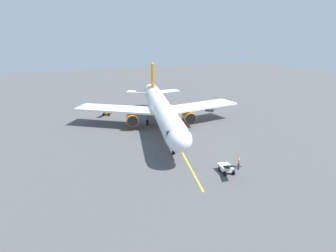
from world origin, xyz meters
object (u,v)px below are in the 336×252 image
airplane (161,109)px  ground_crew_marshaller (239,163)px  tug_starboard_side (211,108)px  belt_loader_near_nose (107,112)px  belt_loader_portside (227,168)px

airplane → ground_crew_marshaller: size_ratio=23.26×
tug_starboard_side → airplane: bearing=27.0°
belt_loader_near_nose → belt_loader_portside: same height
belt_loader_near_nose → belt_loader_portside: size_ratio=0.99×
ground_crew_marshaller → belt_loader_portside: (2.13, 0.18, -0.17)m
airplane → ground_crew_marshaller: bearing=96.6°
ground_crew_marshaller → belt_loader_near_nose: (10.17, -36.86, -0.17)m
belt_loader_near_nose → tug_starboard_side: bearing=165.7°
airplane → belt_loader_near_nose: bearing=-62.7°
tug_starboard_side → ground_crew_marshaller: bearing=65.0°
ground_crew_marshaller → belt_loader_near_nose: size_ratio=0.37×
belt_loader_portside → ground_crew_marshaller: bearing=-175.3°
airplane → ground_crew_marshaller: (-2.53, 22.04, -3.12)m
airplane → ground_crew_marshaller: 22.40m
ground_crew_marshaller → tug_starboard_side: 33.78m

